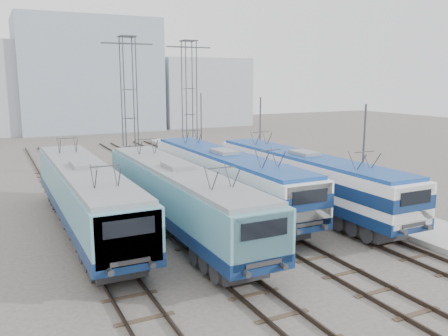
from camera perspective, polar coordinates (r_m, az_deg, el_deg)
ground at (r=23.73m, az=3.57°, el=-10.15°), size 160.00×160.00×0.00m
platform at (r=35.53m, az=11.45°, el=-3.01°), size 4.00×70.00×0.30m
locomotive_far_left at (r=26.93m, az=-16.31°, el=-2.95°), size 2.91×18.37×3.46m
locomotive_center_left at (r=25.78m, az=-5.42°, el=-3.20°), size 2.88×18.22×3.43m
locomotive_center_right at (r=30.53m, az=0.21°, el=-0.83°), size 2.90×18.35×3.45m
locomotive_far_right at (r=30.83m, az=9.73°, el=-0.95°), size 2.85×18.01×3.39m
catenary_tower_west at (r=42.70m, az=-11.33°, el=8.08°), size 4.50×1.20×12.00m
catenary_tower_east at (r=46.68m, az=-4.18°, el=8.46°), size 4.50×1.20×12.00m
mast_front at (r=29.37m, az=16.37°, el=0.58°), size 0.12×0.12×7.00m
mast_mid at (r=38.92m, az=4.35°, el=3.37°), size 0.12×0.12×7.00m
mast_rear at (r=49.55m, az=-2.76°, el=4.96°), size 0.12×0.12×7.00m
building_center at (r=82.59m, az=-16.07°, el=10.67°), size 22.00×14.00×18.00m
building_east at (r=88.50m, az=-2.98°, el=9.09°), size 16.00×12.00×12.00m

